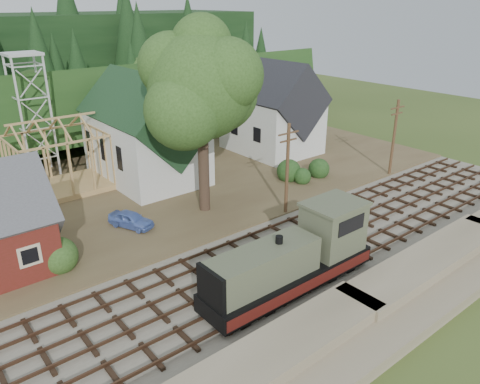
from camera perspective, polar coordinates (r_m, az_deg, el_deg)
ground at (r=32.61m, az=3.07°, el=-9.16°), size 140.00×140.00×0.00m
embankment at (r=28.07m, az=15.21°, el=-15.95°), size 64.00×5.00×1.60m
railroad_bed at (r=32.56m, az=3.07°, el=-9.04°), size 64.00×11.00×0.16m
village_flat at (r=46.02m, az=-12.07°, el=0.36°), size 64.00×26.00×0.30m
hillside at (r=67.41m, az=-21.67°, el=6.20°), size 70.00×28.96×12.74m
ridge at (r=82.45m, az=-25.28°, el=8.39°), size 80.00×20.00×12.00m
church at (r=46.73m, az=-11.35°, el=7.28°), size 8.40×15.17×13.00m
farmhouse at (r=55.31m, az=3.92°, el=9.66°), size 8.40×10.80×10.60m
timber_frame at (r=46.43m, az=-21.26°, el=3.59°), size 8.20×6.20×6.99m
lattice_tower at (r=50.59m, az=-24.63°, el=12.49°), size 3.20×3.20×12.12m
big_tree at (r=37.66m, az=-4.59°, el=11.90°), size 10.90×8.40×14.70m
telegraph_pole_near at (r=38.57m, az=5.78°, el=2.92°), size 2.20×0.28×8.00m
telegraph_pole_far at (r=49.87m, az=18.26°, el=6.42°), size 2.20×0.28×8.00m
locomotive at (r=29.55m, az=6.79°, el=-8.06°), size 12.18×3.04×4.87m
car_blue at (r=38.03m, az=-13.15°, el=-3.27°), size 2.95×4.09×1.29m
car_red at (r=58.76m, az=7.43°, el=6.26°), size 4.32×2.61×1.12m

